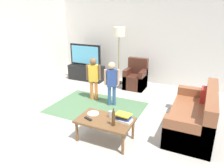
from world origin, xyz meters
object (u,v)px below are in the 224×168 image
object	(u,v)px
coffee_table	(105,122)
plate	(93,113)
tv_stand	(86,73)
soda_can	(110,114)
child_near_tv	(94,75)
book_stack	(124,117)
armchair	(136,78)
floor_lamp	(119,35)
tv_remote	(88,119)
child_center	(112,80)
couch	(196,117)
bottle	(113,118)
tv	(85,55)

from	to	relation	value
coffee_table	plate	size ratio (longest dim) A/B	4.55
tv_stand	soda_can	xyz separation A→B (m)	(2.21, -2.77, 0.24)
child_near_tv	coffee_table	bearing A→B (deg)	-54.37
book_stack	armchair	bearing A→B (deg)	104.35
tv_stand	floor_lamp	distance (m)	1.73
tv_stand	tv_remote	bearing A→B (deg)	-57.94
child_center	plate	world-z (taller)	child_center
soda_can	plate	distance (m)	0.35
couch	coffee_table	xyz separation A→B (m)	(-1.47, -1.06, 0.08)
coffee_table	soda_can	bearing A→B (deg)	67.38
book_stack	soda_can	xyz separation A→B (m)	(-0.27, 0.02, -0.01)
coffee_table	tv_remote	xyz separation A→B (m)	(-0.28, -0.12, 0.06)
child_near_tv	bottle	bearing A→B (deg)	-51.44
couch	child_center	bearing A→B (deg)	169.87
couch	armchair	distance (m)	2.58
tv_remote	couch	bearing A→B (deg)	54.45
tv_stand	tv	world-z (taller)	tv
couch	tv_remote	world-z (taller)	couch
child_center	tv	bearing A→B (deg)	138.43
couch	bottle	world-z (taller)	couch
couch	armchair	size ratio (longest dim) A/B	2.00
coffee_table	tv_remote	world-z (taller)	tv_remote
tv_stand	coffee_table	distance (m)	3.61
armchair	plate	world-z (taller)	armchair
tv_stand	book_stack	bearing A→B (deg)	-48.33
tv_remote	tv_stand	bearing A→B (deg)	142.62
couch	book_stack	bearing A→B (deg)	-140.38
book_stack	tv_remote	bearing A→B (deg)	-159.73
child_near_tv	tv_remote	distance (m)	1.88
tv	plate	world-z (taller)	tv
tv_stand	child_near_tv	world-z (taller)	child_near_tv
child_center	plate	bearing A→B (deg)	-80.24
plate	coffee_table	bearing A→B (deg)	-18.45
tv	soda_can	distance (m)	3.55
floor_lamp	tv_remote	world-z (taller)	floor_lamp
plate	bottle	bearing A→B (deg)	-22.94
bottle	plate	xyz separation A→B (m)	(-0.52, 0.22, -0.13)
tv_stand	bottle	bearing A→B (deg)	-51.60
couch	soda_can	xyz separation A→B (m)	(-1.42, -0.94, 0.19)
tv	coffee_table	bearing A→B (deg)	-52.95
coffee_table	armchair	bearing A→B (deg)	97.72
floor_lamp	child_near_tv	bearing A→B (deg)	-92.72
armchair	child_center	world-z (taller)	child_center
coffee_table	book_stack	size ratio (longest dim) A/B	3.24
tv	bottle	xyz separation A→B (m)	(2.38, -2.99, -0.29)
couch	coffee_table	world-z (taller)	couch
tv	book_stack	bearing A→B (deg)	-48.11
bottle	soda_can	bearing A→B (deg)	125.31
tv_remote	soda_can	distance (m)	0.41
coffee_table	bottle	xyz separation A→B (m)	(0.22, -0.12, 0.18)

